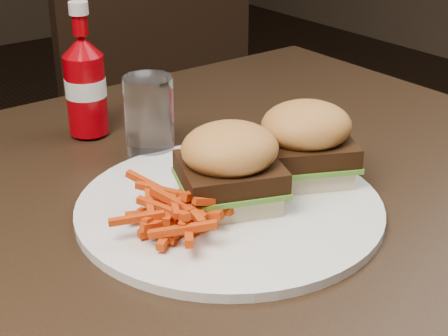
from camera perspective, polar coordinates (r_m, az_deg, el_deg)
dining_table at (r=0.80m, az=-6.79°, el=-4.43°), size 1.20×0.80×0.04m
chair_far at (r=1.80m, az=-8.49°, el=2.47°), size 0.51×0.51×0.05m
plate at (r=0.77m, az=0.45°, el=-3.27°), size 0.34×0.34×0.01m
sandwich_half_a at (r=0.76m, az=0.48°, el=-2.25°), size 0.12×0.12×0.02m
sandwich_half_b at (r=0.83m, az=6.67°, el=-0.07°), size 0.13×0.12×0.02m
fries_pile at (r=0.71m, az=-3.99°, el=-3.46°), size 0.12×0.12×0.04m
ketchup_bottle at (r=0.97m, az=-11.38°, el=6.00°), size 0.07×0.07×0.11m
tumbler at (r=0.90m, az=-6.23°, el=4.41°), size 0.07×0.07×0.10m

